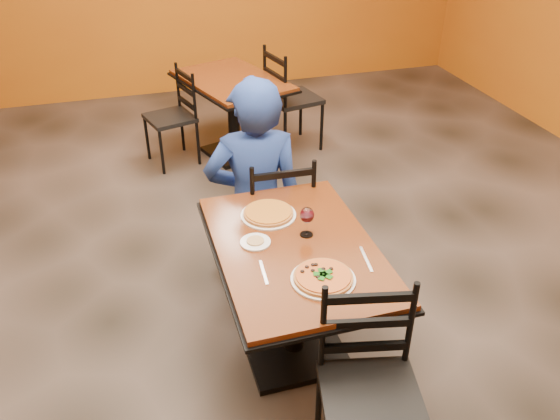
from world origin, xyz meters
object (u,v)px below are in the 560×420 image
object	(u,v)px
side_plate	(255,242)
chair_main_near	(371,399)
pizza_far	(268,213)
pizza_main	(323,277)
table_main	(295,275)
chair_second_right	(294,99)
chair_second_left	(170,118)
diner	(254,177)
chair_main_far	(276,214)
plate_far	(268,215)
table_second	(233,99)
wine_glass	(307,221)
plate_main	(323,279)

from	to	relation	value
side_plate	chair_main_near	bearing A→B (deg)	-72.36
pizza_far	pizza_main	bearing A→B (deg)	-80.97
table_main	chair_second_right	size ratio (longest dim) A/B	1.25
chair_second_left	diner	distance (m)	1.77
chair_main_far	chair_second_right	bearing A→B (deg)	-108.25
table_main	chair_second_left	world-z (taller)	chair_second_left
plate_far	pizza_far	xyz separation A→B (m)	(0.00, 0.00, 0.02)
chair_second_left	plate_far	distance (m)	2.35
chair_main_near	table_second	bearing A→B (deg)	100.07
chair_main_far	chair_second_left	size ratio (longest dim) A/B	1.07
chair_main_near	pizza_main	bearing A→B (deg)	108.11
table_main	pizza_main	world-z (taller)	pizza_main
chair_second_right	plate_far	bearing A→B (deg)	147.13
plate_far	wine_glass	bearing A→B (deg)	-58.68
side_plate	chair_second_left	bearing A→B (deg)	93.60
chair_second_right	plate_main	world-z (taller)	chair_second_right
table_second	chair_second_left	distance (m)	0.60
plate_far	chair_main_near	bearing A→B (deg)	-82.49
chair_main_near	table_main	bearing A→B (deg)	108.79
plate_far	pizza_far	bearing A→B (deg)	0.00
pizza_main	wine_glass	bearing A→B (deg)	83.17
chair_second_right	diner	size ratio (longest dim) A/B	0.72
chair_main_far	pizza_far	xyz separation A→B (m)	(-0.17, -0.44, 0.31)
pizza_main	pizza_far	world-z (taller)	same
chair_main_near	plate_far	size ratio (longest dim) A/B	3.05
pizza_main	pizza_far	xyz separation A→B (m)	(-0.10, 0.62, 0.00)
plate_main	wine_glass	world-z (taller)	wine_glass
pizza_main	wine_glass	size ratio (longest dim) A/B	1.58
pizza_far	chair_main_far	bearing A→B (deg)	68.77
table_main	plate_far	world-z (taller)	plate_far
chair_main_near	wine_glass	bearing A→B (deg)	102.72
chair_main_near	pizza_far	size ratio (longest dim) A/B	3.38
table_second	pizza_main	size ratio (longest dim) A/B	4.56
table_second	chair_second_left	xyz separation A→B (m)	(-0.59, 0.00, -0.12)
pizza_far	chair_second_right	bearing A→B (deg)	69.10
chair_main_far	table_second	bearing A→B (deg)	-91.19
table_second	wine_glass	world-z (taller)	wine_glass
side_plate	chair_second_right	bearing A→B (deg)	68.22
table_main	diner	xyz separation A→B (m)	(0.01, 0.90, 0.12)
pizza_main	plate_far	distance (m)	0.63
table_main	table_second	world-z (taller)	same
chair_main_far	chair_second_left	world-z (taller)	chair_main_far
table_main	table_second	xyz separation A→B (m)	(0.23, 2.62, -0.01)
chair_main_near	side_plate	bearing A→B (deg)	120.15
plate_main	chair_second_left	bearing A→B (deg)	97.64
chair_second_left	table_second	bearing A→B (deg)	74.07
side_plate	wine_glass	world-z (taller)	wine_glass
chair_main_near	pizza_far	world-z (taller)	chair_main_near
plate_far	table_main	bearing A→B (deg)	-79.39
chair_main_far	wine_glass	distance (m)	0.77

